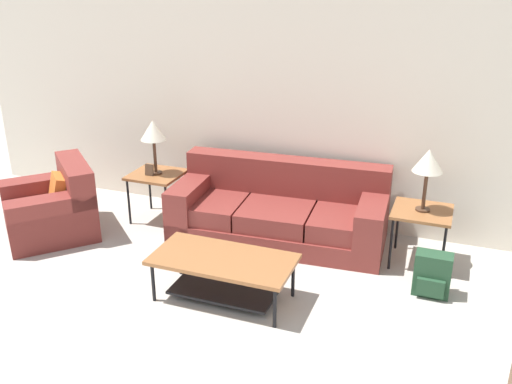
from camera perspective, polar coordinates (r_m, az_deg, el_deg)
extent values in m
cube|color=silver|center=(6.34, 4.97, 8.07)|extent=(8.58, 0.06, 2.60)
cube|color=maroon|center=(6.23, 2.20, -3.81)|extent=(2.33, 1.08, 0.22)
cube|color=maroon|center=(6.34, -4.47, -1.29)|extent=(0.79, 0.89, 0.20)
cube|color=maroon|center=(6.12, 2.18, -2.12)|extent=(0.79, 0.89, 0.20)
cube|color=maroon|center=(5.99, 9.22, -2.96)|extent=(0.79, 0.89, 0.20)
cube|color=maroon|center=(6.33, 3.05, 1.64)|extent=(2.29, 0.41, 0.40)
cube|color=maroon|center=(6.45, -6.38, -1.22)|extent=(0.34, 0.95, 0.58)
cube|color=maroon|center=(6.00, 11.49, -3.40)|extent=(0.34, 0.95, 0.58)
cube|color=maroon|center=(6.70, -19.91, -2.39)|extent=(1.30, 1.29, 0.40)
cube|color=maroon|center=(6.59, -17.61, 1.26)|extent=(0.86, 0.82, 0.40)
cube|color=maroon|center=(6.98, -20.37, -0.76)|extent=(0.81, 0.84, 0.56)
cube|color=maroon|center=(6.37, -19.59, -2.87)|extent=(0.81, 0.84, 0.56)
cube|color=orange|center=(6.60, -19.28, 0.15)|extent=(0.38, 0.37, 0.36)
cube|color=#935B33|center=(5.05, -3.31, -6.75)|extent=(1.26, 0.63, 0.04)
cylinder|color=black|center=(5.19, -10.25, -8.86)|extent=(0.03, 0.03, 0.38)
cylinder|color=black|center=(4.77, 1.88, -11.48)|extent=(0.03, 0.03, 0.38)
cylinder|color=black|center=(5.57, -7.60, -6.38)|extent=(0.03, 0.03, 0.38)
cylinder|color=black|center=(5.19, 3.73, -8.54)|extent=(0.03, 0.03, 0.38)
cube|color=black|center=(5.21, -3.23, -9.80)|extent=(0.94, 0.44, 0.02)
cube|color=#935B33|center=(6.63, -9.95, 1.73)|extent=(0.57, 0.55, 0.03)
cylinder|color=black|center=(6.67, -12.60, -0.99)|extent=(0.03, 0.03, 0.54)
cylinder|color=black|center=(6.43, -8.94, -1.61)|extent=(0.03, 0.03, 0.54)
cylinder|color=black|center=(7.04, -10.57, 0.40)|extent=(0.03, 0.03, 0.54)
cylinder|color=black|center=(6.81, -7.04, -0.13)|extent=(0.03, 0.03, 0.54)
cube|color=#935B33|center=(5.80, 16.29, -1.90)|extent=(0.57, 0.55, 0.03)
cylinder|color=black|center=(5.72, 13.34, -5.09)|extent=(0.03, 0.03, 0.54)
cylinder|color=black|center=(5.70, 18.21, -5.76)|extent=(0.03, 0.03, 0.54)
cylinder|color=black|center=(6.14, 13.96, -3.20)|extent=(0.03, 0.03, 0.54)
cylinder|color=black|center=(6.12, 18.49, -3.82)|extent=(0.03, 0.03, 0.54)
cylinder|color=#472D1E|center=(6.62, -9.96, 1.93)|extent=(0.14, 0.14, 0.02)
cylinder|color=#472D1E|center=(6.56, -10.08, 3.58)|extent=(0.04, 0.04, 0.38)
cone|color=beige|center=(6.47, -10.26, 6.12)|extent=(0.29, 0.29, 0.22)
cylinder|color=#472D1E|center=(5.79, 16.32, -1.68)|extent=(0.14, 0.14, 0.02)
cylinder|color=#472D1E|center=(5.71, 16.53, 0.17)|extent=(0.04, 0.04, 0.38)
cone|color=beige|center=(5.61, 16.86, 3.04)|extent=(0.29, 0.29, 0.22)
cube|color=#23472D|center=(5.44, 17.22, -7.84)|extent=(0.33, 0.18, 0.41)
cube|color=#23472D|center=(5.38, 17.03, -9.15)|extent=(0.24, 0.05, 0.16)
cylinder|color=#23472D|center=(5.53, 16.41, -6.98)|extent=(0.02, 0.02, 0.31)
cylinder|color=#23472D|center=(5.53, 18.26, -7.23)|extent=(0.02, 0.02, 0.31)
cube|color=#4C3828|center=(6.55, -10.62, 2.19)|extent=(0.10, 0.04, 0.13)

